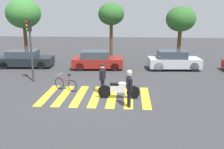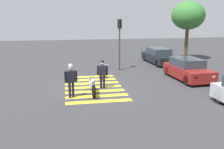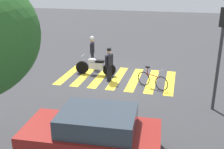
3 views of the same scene
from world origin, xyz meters
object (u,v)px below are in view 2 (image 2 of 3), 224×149
(officer_by_motorcycle, at_px, (102,72))
(officer_on_foot, at_px, (71,78))
(traffic_light_pole, at_px, (119,36))
(car_maroon_wagon, at_px, (188,70))
(leaning_bicycle, at_px, (104,74))
(car_black_suv, at_px, (159,56))
(police_motorcycle, at_px, (92,85))

(officer_by_motorcycle, bearing_deg, officer_on_foot, -51.62)
(officer_on_foot, distance_m, traffic_light_pole, 7.62)
(officer_by_motorcycle, bearing_deg, car_maroon_wagon, 100.42)
(officer_on_foot, height_order, officer_by_motorcycle, officer_on_foot)
(leaning_bicycle, distance_m, car_black_suv, 7.61)
(car_maroon_wagon, distance_m, traffic_light_pole, 5.83)
(car_black_suv, bearing_deg, officer_by_motorcycle, -41.11)
(car_maroon_wagon, bearing_deg, officer_on_foot, -71.81)
(officer_by_motorcycle, xyz_separation_m, traffic_light_pole, (-4.84, 2.03, 1.68))
(leaning_bicycle, xyz_separation_m, traffic_light_pole, (-2.61, 1.64, 2.31))
(police_motorcycle, bearing_deg, car_black_suv, 139.33)
(car_black_suv, distance_m, car_maroon_wagon, 6.01)
(officer_by_motorcycle, height_order, car_maroon_wagon, officer_by_motorcycle)
(officer_on_foot, height_order, car_maroon_wagon, officer_on_foot)
(officer_by_motorcycle, height_order, car_black_suv, officer_by_motorcycle)
(police_motorcycle, height_order, traffic_light_pole, traffic_light_pole)
(car_maroon_wagon, bearing_deg, police_motorcycle, -73.13)
(police_motorcycle, bearing_deg, car_maroon_wagon, 106.87)
(police_motorcycle, xyz_separation_m, officer_on_foot, (0.56, -1.18, 0.61))
(car_black_suv, bearing_deg, traffic_light_pole, -61.33)
(officer_by_motorcycle, distance_m, traffic_light_pole, 5.51)
(police_motorcycle, distance_m, officer_on_foot, 1.44)
(officer_by_motorcycle, distance_m, car_maroon_wagon, 6.16)
(traffic_light_pole, bearing_deg, police_motorcycle, -25.43)
(leaning_bicycle, distance_m, officer_by_motorcycle, 2.34)
(police_motorcycle, relative_size, officer_on_foot, 1.20)
(traffic_light_pole, bearing_deg, officer_on_foot, -31.78)
(officer_by_motorcycle, xyz_separation_m, car_maroon_wagon, (-1.11, 6.05, -0.33))
(police_motorcycle, bearing_deg, leaning_bicycle, 160.66)
(police_motorcycle, distance_m, car_maroon_wagon, 7.07)
(officer_by_motorcycle, relative_size, traffic_light_pole, 0.44)
(officer_by_motorcycle, xyz_separation_m, car_black_suv, (-7.12, 6.21, -0.36))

